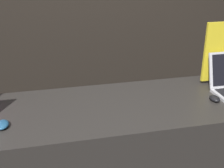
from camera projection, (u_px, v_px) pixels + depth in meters
name	position (u px, v px, depth m)	size (l,w,h in m)	color
wall_back	(82.00, 0.00, 2.96)	(8.00, 0.05, 2.80)	black
display_counter	(114.00, 165.00, 2.16)	(2.31, 0.69, 0.93)	#282623
mouse_front	(2.00, 125.00, 1.73)	(0.07, 0.10, 0.03)	navy
mouse_back	(215.00, 98.00, 2.03)	(0.06, 0.09, 0.04)	black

